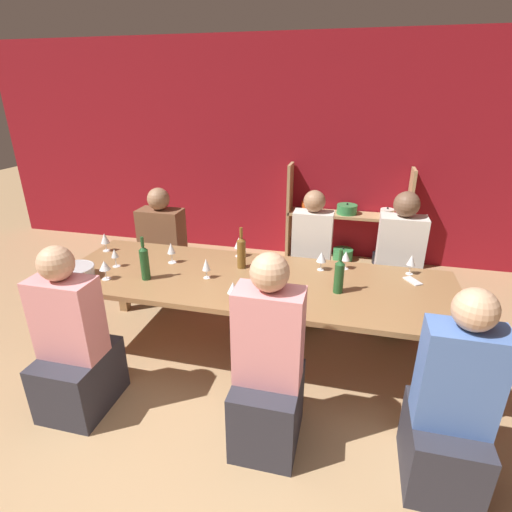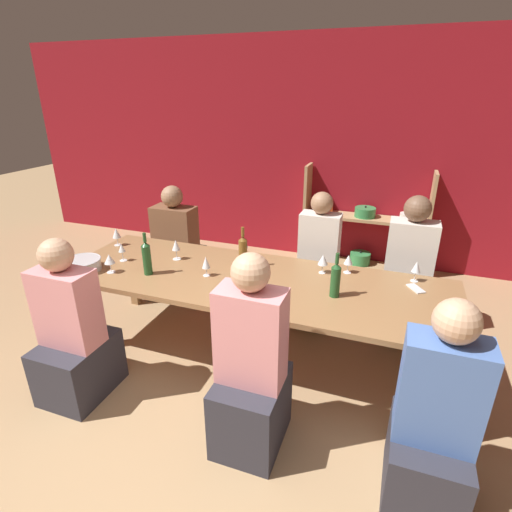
# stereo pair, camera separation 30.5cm
# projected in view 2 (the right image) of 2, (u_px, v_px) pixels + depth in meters

# --- Properties ---
(wall_back_red) EXTENTS (8.80, 0.06, 2.70)m
(wall_back_red) POSITION_uv_depth(u_px,v_px,m) (327.00, 154.00, 4.91)
(wall_back_red) COLOR maroon
(wall_back_red) RESTS_ON ground_plane
(shelf_unit) EXTENTS (1.47, 0.30, 1.24)m
(shelf_unit) POSITION_uv_depth(u_px,v_px,m) (363.00, 235.00, 4.92)
(shelf_unit) COLOR tan
(shelf_unit) RESTS_ON ground_plane
(dining_table) EXTENTS (3.08, 1.02, 0.73)m
(dining_table) POSITION_uv_depth(u_px,v_px,m) (252.00, 286.00, 3.13)
(dining_table) COLOR olive
(dining_table) RESTS_ON ground_plane
(mixing_bowl) EXTENTS (0.30, 0.30, 0.09)m
(mixing_bowl) POSITION_uv_depth(u_px,v_px,m) (83.00, 264.00, 3.23)
(mixing_bowl) COLOR #B7BABC
(mixing_bowl) RESTS_ON dining_table
(wine_bottle_green) EXTENTS (0.07, 0.07, 0.35)m
(wine_bottle_green) POSITION_uv_depth(u_px,v_px,m) (243.00, 251.00, 3.25)
(wine_bottle_green) COLOR brown
(wine_bottle_green) RESTS_ON dining_table
(wine_bottle_dark) EXTENTS (0.07, 0.07, 0.33)m
(wine_bottle_dark) POSITION_uv_depth(u_px,v_px,m) (335.00, 279.00, 2.79)
(wine_bottle_dark) COLOR #1E4C23
(wine_bottle_dark) RESTS_ON dining_table
(wine_bottle_amber) EXTENTS (0.07, 0.07, 0.35)m
(wine_bottle_amber) POSITION_uv_depth(u_px,v_px,m) (147.00, 257.00, 3.12)
(wine_bottle_amber) COLOR #1E4C23
(wine_bottle_amber) RESTS_ON dining_table
(wine_glass_red_a) EXTENTS (0.08, 0.08, 0.16)m
(wine_glass_red_a) POSITION_uv_depth(u_px,v_px,m) (323.00, 260.00, 3.15)
(wine_glass_red_a) COLOR white
(wine_glass_red_a) RESTS_ON dining_table
(wine_glass_white_a) EXTENTS (0.08, 0.08, 0.18)m
(wine_glass_white_a) POSITION_uv_depth(u_px,v_px,m) (243.00, 243.00, 3.48)
(wine_glass_white_a) COLOR white
(wine_glass_white_a) RESTS_ON dining_table
(wine_glass_red_b) EXTENTS (0.08, 0.08, 0.15)m
(wine_glass_red_b) POSITION_uv_depth(u_px,v_px,m) (109.00, 260.00, 3.16)
(wine_glass_red_b) COLOR white
(wine_glass_red_b) RESTS_ON dining_table
(wine_glass_white_b) EXTENTS (0.06, 0.06, 0.16)m
(wine_glass_white_b) POSITION_uv_depth(u_px,v_px,m) (206.00, 263.00, 3.11)
(wine_glass_white_b) COLOR white
(wine_glass_white_b) RESTS_ON dining_table
(wine_glass_white_c) EXTENTS (0.07, 0.07, 0.15)m
(wine_glass_white_c) POSITION_uv_depth(u_px,v_px,m) (348.00, 260.00, 3.16)
(wine_glass_white_c) COLOR white
(wine_glass_white_c) RESTS_ON dining_table
(wine_glass_white_d) EXTENTS (0.06, 0.06, 0.16)m
(wine_glass_white_d) POSITION_uv_depth(u_px,v_px,m) (122.00, 249.00, 3.38)
(wine_glass_white_d) COLOR white
(wine_glass_white_d) RESTS_ON dining_table
(wine_glass_empty_a) EXTENTS (0.08, 0.08, 0.17)m
(wine_glass_empty_a) POSITION_uv_depth(u_px,v_px,m) (116.00, 233.00, 3.72)
(wine_glass_empty_a) COLOR white
(wine_glass_empty_a) RESTS_ON dining_table
(wine_glass_empty_b) EXTENTS (0.08, 0.08, 0.16)m
(wine_glass_empty_b) POSITION_uv_depth(u_px,v_px,m) (226.00, 287.00, 2.72)
(wine_glass_empty_b) COLOR white
(wine_glass_empty_b) RESTS_ON dining_table
(wine_glass_red_c) EXTENTS (0.07, 0.07, 0.17)m
(wine_glass_red_c) POSITION_uv_depth(u_px,v_px,m) (416.00, 267.00, 3.01)
(wine_glass_red_c) COLOR white
(wine_glass_red_c) RESTS_ON dining_table
(wine_glass_red_d) EXTENTS (0.07, 0.07, 0.18)m
(wine_glass_red_d) POSITION_uv_depth(u_px,v_px,m) (176.00, 246.00, 3.41)
(wine_glass_red_d) COLOR white
(wine_glass_red_d) RESTS_ON dining_table
(cell_phone) EXTENTS (0.14, 0.16, 0.01)m
(cell_phone) POSITION_uv_depth(u_px,v_px,m) (416.00, 289.00, 2.93)
(cell_phone) COLOR silver
(cell_phone) RESTS_ON dining_table
(person_near_a) EXTENTS (0.39, 0.49, 1.30)m
(person_near_a) POSITION_uv_depth(u_px,v_px,m) (251.00, 379.00, 2.39)
(person_near_a) COLOR #2D2D38
(person_near_a) RESTS_ON ground_plane
(person_far_a) EXTENTS (0.40, 0.50, 1.28)m
(person_far_a) POSITION_uv_depth(u_px,v_px,m) (406.00, 283.00, 3.59)
(person_far_a) COLOR #2D2D38
(person_far_a) RESTS_ON ground_plane
(person_near_b) EXTENTS (0.42, 0.52, 1.21)m
(person_near_b) POSITION_uv_depth(u_px,v_px,m) (74.00, 340.00, 2.82)
(person_near_b) COLOR #2D2D38
(person_near_b) RESTS_ON ground_plane
(person_far_b) EXTENTS (0.36, 0.45, 1.26)m
(person_far_b) POSITION_uv_depth(u_px,v_px,m) (317.00, 274.00, 3.76)
(person_far_b) COLOR #2D2D38
(person_far_b) RESTS_ON ground_plane
(person_near_c) EXTENTS (0.39, 0.49, 1.23)m
(person_near_c) POSITION_uv_depth(u_px,v_px,m) (432.00, 432.00, 2.06)
(person_near_c) COLOR #2D2D38
(person_near_c) RESTS_ON ground_plane
(person_far_c) EXTENTS (0.46, 0.57, 1.17)m
(person_far_c) POSITION_uv_depth(u_px,v_px,m) (177.00, 253.00, 4.40)
(person_far_c) COLOR #2D2D38
(person_far_c) RESTS_ON ground_plane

